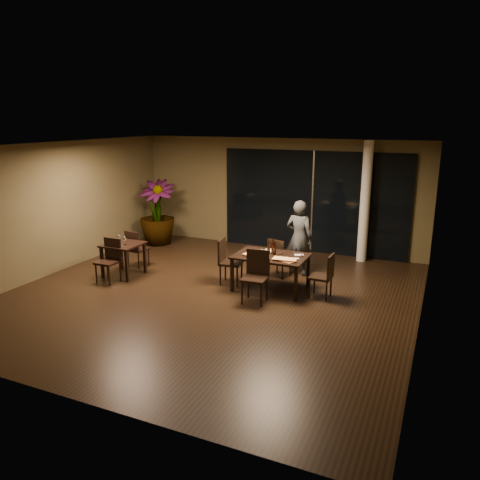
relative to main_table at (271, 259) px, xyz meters
name	(u,v)px	position (x,y,z in m)	size (l,w,h in m)	color
ground	(211,295)	(-1.00, -0.80, -0.68)	(8.00, 8.00, 0.00)	black
wall_back	(278,194)	(-1.00, 3.25, 0.82)	(8.00, 0.10, 3.00)	#4D4429
wall_front	(55,291)	(-1.00, -4.85, 0.82)	(8.00, 0.10, 3.00)	#4D4429
wall_left	(54,208)	(-5.05, -0.80, 0.82)	(0.10, 8.00, 3.00)	#4D4429
wall_right	(430,246)	(3.05, -0.80, 0.82)	(0.10, 8.00, 3.00)	#4D4429
ceiling	(209,145)	(-1.00, -0.80, 2.34)	(8.00, 8.00, 0.04)	silver
window_panel	(313,202)	(0.00, 3.16, 0.67)	(5.00, 0.06, 2.70)	black
column	(365,202)	(1.40, 2.85, 0.82)	(0.24, 0.24, 3.00)	silver
main_table	(271,259)	(0.00, 0.00, 0.00)	(1.50, 1.00, 0.75)	black
side_table	(123,249)	(-3.40, -0.50, -0.05)	(0.80, 0.80, 0.75)	black
chair_main_far	(278,256)	(-0.10, 0.76, -0.17)	(0.50, 0.50, 0.91)	black
chair_main_near	(256,273)	(-0.04, -0.71, -0.10)	(0.51, 0.51, 1.02)	black
chair_main_left	(227,259)	(-1.00, -0.03, -0.12)	(0.53, 0.53, 1.00)	black
chair_main_right	(325,274)	(1.16, -0.03, -0.17)	(0.43, 0.43, 0.91)	black
chair_side_far	(135,247)	(-3.50, 0.09, -0.17)	(0.48, 0.48, 0.91)	black
chair_side_near	(110,258)	(-3.43, -0.94, -0.14)	(0.45, 0.45, 0.96)	black
diner	(299,238)	(0.24, 1.19, 0.19)	(0.59, 0.39, 1.74)	#2E3033
potted_plant	(157,212)	(-4.24, 2.16, 0.24)	(1.00, 1.00, 1.83)	#1B4B19
pizza_board_left	(256,256)	(-0.26, -0.20, 0.08)	(0.51, 0.26, 0.01)	#482617
pizza_board_right	(285,260)	(0.38, -0.23, 0.08)	(0.51, 0.25, 0.01)	#4D2918
oblong_pizza_left	(256,255)	(-0.26, -0.20, 0.10)	(0.49, 0.24, 0.02)	maroon
oblong_pizza_right	(285,259)	(0.38, -0.23, 0.10)	(0.46, 0.21, 0.02)	maroon
round_pizza	(268,251)	(-0.16, 0.25, 0.08)	(0.27, 0.27, 0.01)	#B73014
bottle_a	(269,248)	(-0.08, 0.06, 0.21)	(0.06, 0.06, 0.27)	black
bottle_b	(275,249)	(0.07, 0.01, 0.22)	(0.06, 0.06, 0.29)	black
bottle_c	(273,246)	(-0.01, 0.15, 0.24)	(0.07, 0.07, 0.33)	black
tumbler_left	(263,251)	(-0.20, 0.08, 0.12)	(0.08, 0.08, 0.10)	white
tumbler_right	(281,253)	(0.17, 0.12, 0.12)	(0.07, 0.07, 0.09)	white
napkin_near	(294,259)	(0.53, -0.07, 0.08)	(0.18, 0.10, 0.01)	white
napkin_far	(299,255)	(0.54, 0.23, 0.08)	(0.18, 0.10, 0.01)	silver
wine_glass_a	(119,239)	(-3.54, -0.44, 0.16)	(0.08, 0.08, 0.17)	white
wine_glass_b	(125,241)	(-3.30, -0.56, 0.16)	(0.08, 0.08, 0.18)	white
side_napkin	(116,246)	(-3.39, -0.74, 0.08)	(0.18, 0.11, 0.01)	silver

